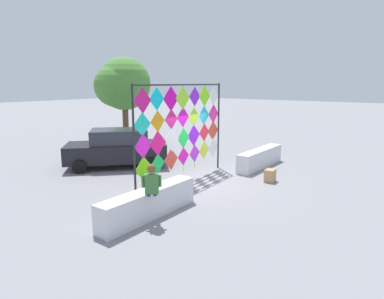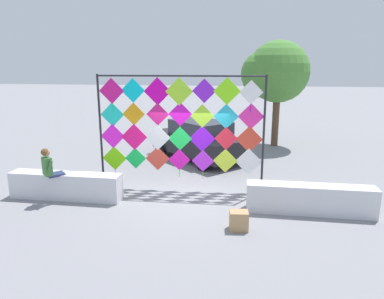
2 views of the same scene
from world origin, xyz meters
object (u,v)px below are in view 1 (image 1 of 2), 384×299
Objects in this scene: seated_vendor at (151,187)px; cardboard_box_small at (270,176)px; kite_display_rack at (183,125)px; parked_car at (117,148)px; tree_broadleaf at (121,85)px.

seated_vendor reaches higher than cardboard_box_small.
parked_car is at bearing 88.79° from kite_display_rack.
cardboard_box_small is at bearing -53.64° from kite_display_rack.
seated_vendor is at bearing 169.48° from cardboard_box_small.
parked_car is 9.27× the size of cardboard_box_small.
parked_car is (3.54, 5.43, -0.13)m from seated_vendor.
seated_vendor is 5.55m from cardboard_box_small.
tree_broadleaf reaches higher than cardboard_box_small.
seated_vendor is (-3.46, -1.64, -1.20)m from kite_display_rack.
parked_car reaches higher than cardboard_box_small.
kite_display_rack is 3.19× the size of seated_vendor.
kite_display_rack is 3.81m from cardboard_box_small.
cardboard_box_small is (5.41, -1.00, -0.74)m from seated_vendor.
kite_display_rack is 1.19× the size of parked_car.
seated_vendor is 0.32× the size of tree_broadleaf.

